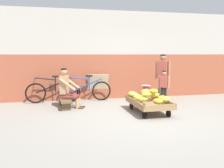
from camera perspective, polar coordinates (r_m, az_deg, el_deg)
ground_plane at (r=5.95m, az=8.22°, el=-7.89°), size 80.00×80.00×0.00m
back_wall at (r=8.43m, az=1.56°, el=6.86°), size 16.00×0.30×2.99m
banana_cart at (r=6.38m, az=8.73°, el=-4.65°), size 0.86×1.45×0.36m
banana_pile at (r=6.33m, az=8.47°, el=-2.70°), size 0.86×1.45×0.27m
low_bench at (r=7.04m, az=-11.17°, el=-3.93°), size 0.39×1.12×0.27m
vendor_seated at (r=6.95m, az=-10.56°, el=-0.98°), size 0.74×0.61×1.14m
plastic_crate at (r=7.42m, az=8.03°, el=-3.69°), size 0.36×0.28×0.30m
weighing_scale at (r=7.37m, az=8.07°, el=-1.37°), size 0.30×0.30×0.29m
bicycle_near_left at (r=7.86m, az=-14.00°, el=-1.73°), size 1.66×0.48×0.86m
bicycle_far_left at (r=7.86m, az=-6.17°, el=-1.56°), size 1.66×0.48×0.86m
sign_board at (r=8.19m, az=-3.37°, el=-0.63°), size 0.70×0.30×0.86m
customer_adult at (r=7.65m, az=11.92°, el=2.61°), size 0.37×0.38×1.53m
customer_child at (r=7.34m, az=12.22°, el=0.03°), size 0.28×0.24×1.04m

